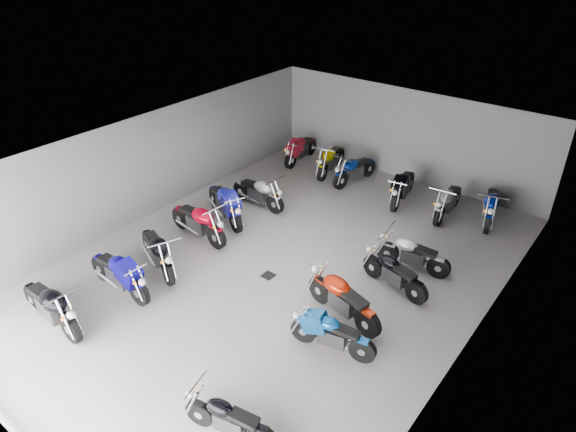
# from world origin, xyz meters

# --- Properties ---
(ground) EXTENTS (14.00, 14.00, 0.00)m
(ground) POSITION_xyz_m (0.00, 0.00, 0.00)
(ground) COLOR #A09D97
(ground) RESTS_ON ground
(wall_back) EXTENTS (10.00, 0.10, 3.20)m
(wall_back) POSITION_xyz_m (0.00, 7.00, 1.60)
(wall_back) COLOR slate
(wall_back) RESTS_ON ground
(wall_left) EXTENTS (0.10, 14.00, 3.20)m
(wall_left) POSITION_xyz_m (-5.00, 0.00, 1.60)
(wall_left) COLOR slate
(wall_left) RESTS_ON ground
(wall_right) EXTENTS (0.10, 14.00, 3.20)m
(wall_right) POSITION_xyz_m (5.00, 0.00, 1.60)
(wall_right) COLOR slate
(wall_right) RESTS_ON ground
(ceiling) EXTENTS (10.00, 14.00, 0.04)m
(ceiling) POSITION_xyz_m (0.00, 0.00, 3.22)
(ceiling) COLOR black
(ceiling) RESTS_ON wall_back
(drain_grate) EXTENTS (0.32, 0.32, 0.01)m
(drain_grate) POSITION_xyz_m (0.00, -0.50, 0.01)
(drain_grate) COLOR black
(drain_grate) RESTS_ON ground
(motorcycle_left_a) EXTENTS (2.32, 0.47, 1.02)m
(motorcycle_left_a) POSITION_xyz_m (-2.62, -4.93, 0.56)
(motorcycle_left_a) COLOR black
(motorcycle_left_a) RESTS_ON ground
(motorcycle_left_b) EXTENTS (2.26, 0.46, 0.99)m
(motorcycle_left_b) POSITION_xyz_m (-2.45, -3.23, 0.54)
(motorcycle_left_b) COLOR black
(motorcycle_left_b) RESTS_ON ground
(motorcycle_left_c) EXTENTS (2.16, 0.97, 0.99)m
(motorcycle_left_c) POSITION_xyz_m (-2.48, -2.02, 0.54)
(motorcycle_left_c) COLOR black
(motorcycle_left_c) RESTS_ON ground
(motorcycle_left_d) EXTENTS (2.29, 0.49, 1.00)m
(motorcycle_left_d) POSITION_xyz_m (-2.75, -0.31, 0.55)
(motorcycle_left_d) COLOR black
(motorcycle_left_d) RESTS_ON ground
(motorcycle_left_e) EXTENTS (2.22, 1.10, 1.04)m
(motorcycle_left_e) POSITION_xyz_m (-2.88, 0.92, 0.57)
(motorcycle_left_e) COLOR black
(motorcycle_left_e) RESTS_ON ground
(motorcycle_left_f) EXTENTS (2.11, 0.43, 0.93)m
(motorcycle_left_f) POSITION_xyz_m (-2.65, 2.20, 0.50)
(motorcycle_left_f) COLOR black
(motorcycle_left_f) RESTS_ON ground
(motorcycle_right_a) EXTENTS (1.82, 0.56, 0.81)m
(motorcycle_right_a) POSITION_xyz_m (2.52, -4.59, 0.44)
(motorcycle_right_a) COLOR black
(motorcycle_right_a) RESTS_ON ground
(motorcycle_right_c) EXTENTS (1.92, 0.55, 0.85)m
(motorcycle_right_c) POSITION_xyz_m (2.76, -1.72, 0.46)
(motorcycle_right_c) COLOR black
(motorcycle_right_c) RESTS_ON ground
(motorcycle_right_d) EXTENTS (2.20, 0.65, 0.98)m
(motorcycle_right_d) POSITION_xyz_m (2.36, -0.67, 0.53)
(motorcycle_right_d) COLOR black
(motorcycle_right_d) RESTS_ON ground
(motorcycle_right_e) EXTENTS (1.96, 0.57, 0.87)m
(motorcycle_right_e) POSITION_xyz_m (2.79, 1.01, 0.48)
(motorcycle_right_e) COLOR black
(motorcycle_right_e) RESTS_ON ground
(motorcycle_right_f) EXTENTS (1.98, 0.47, 0.87)m
(motorcycle_right_f) POSITION_xyz_m (2.78, 2.05, 0.48)
(motorcycle_right_f) COLOR black
(motorcycle_right_f) RESTS_ON ground
(motorcycle_back_a) EXTENTS (0.49, 2.17, 0.95)m
(motorcycle_back_a) POSITION_xyz_m (-3.71, 5.86, 0.52)
(motorcycle_back_a) COLOR black
(motorcycle_back_a) RESTS_ON ground
(motorcycle_back_b) EXTENTS (0.60, 2.20, 0.97)m
(motorcycle_back_b) POSITION_xyz_m (-2.24, 5.72, 0.53)
(motorcycle_back_b) COLOR black
(motorcycle_back_b) RESTS_ON ground
(motorcycle_back_c) EXTENTS (0.53, 2.11, 0.93)m
(motorcycle_back_c) POSITION_xyz_m (-1.13, 5.55, 0.51)
(motorcycle_back_c) COLOR black
(motorcycle_back_c) RESTS_ON ground
(motorcycle_back_d) EXTENTS (0.60, 2.21, 0.98)m
(motorcycle_back_d) POSITION_xyz_m (0.83, 5.33, 0.53)
(motorcycle_back_d) COLOR black
(motorcycle_back_d) RESTS_ON ground
(motorcycle_back_e) EXTENTS (0.45, 2.15, 0.94)m
(motorcycle_back_e) POSITION_xyz_m (2.37, 5.33, 0.52)
(motorcycle_back_e) COLOR black
(motorcycle_back_e) RESTS_ON ground
(motorcycle_back_f) EXTENTS (0.73, 2.18, 0.98)m
(motorcycle_back_f) POSITION_xyz_m (3.53, 5.80, 0.53)
(motorcycle_back_f) COLOR black
(motorcycle_back_f) RESTS_ON ground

